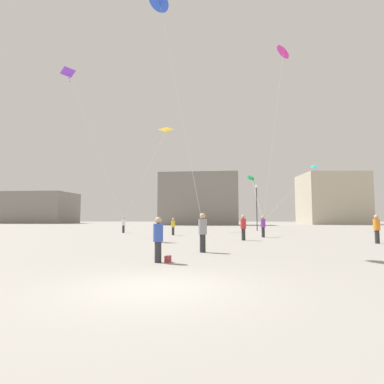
% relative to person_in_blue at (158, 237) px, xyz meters
% --- Properties ---
extents(ground_plane, '(300.00, 300.00, 0.00)m').
position_rel_person_in_blue_xyz_m(ground_plane, '(0.62, -4.09, -0.90)').
color(ground_plane, gray).
extents(person_in_blue, '(0.36, 0.36, 1.64)m').
position_rel_person_in_blue_xyz_m(person_in_blue, '(0.00, 0.00, 0.00)').
color(person_in_blue, '#2D2D33').
rests_on(person_in_blue, ground_plane).
extents(person_in_grey, '(0.40, 0.40, 1.84)m').
position_rel_person_in_blue_xyz_m(person_in_grey, '(1.56, 3.52, 0.11)').
color(person_in_grey, '#2D2D33').
rests_on(person_in_grey, ground_plane).
extents(person_in_white, '(0.38, 0.38, 1.77)m').
position_rel_person_in_blue_xyz_m(person_in_white, '(-7.56, 23.16, 0.07)').
color(person_in_white, '#2D2D33').
rests_on(person_in_white, ground_plane).
extents(person_in_red, '(0.40, 0.40, 1.86)m').
position_rel_person_in_blue_xyz_m(person_in_red, '(4.38, 11.74, 0.12)').
color(person_in_red, '#2D2D33').
rests_on(person_in_red, ground_plane).
extents(person_in_yellow, '(0.36, 0.36, 1.63)m').
position_rel_person_in_blue_xyz_m(person_in_yellow, '(-1.51, 18.52, -0.01)').
color(person_in_yellow, '#2D2D33').
rests_on(person_in_yellow, ground_plane).
extents(person_in_purple, '(0.40, 0.40, 1.82)m').
position_rel_person_in_blue_xyz_m(person_in_purple, '(6.46, 15.54, 0.10)').
color(person_in_purple, '#2D2D33').
rests_on(person_in_purple, ground_plane).
extents(person_in_orange, '(0.40, 0.40, 1.83)m').
position_rel_person_in_blue_xyz_m(person_in_orange, '(12.55, 9.27, 0.10)').
color(person_in_orange, '#2D2D33').
rests_on(person_in_orange, ground_plane).
extents(kite_amber_delta, '(4.71, 6.10, 12.32)m').
position_rel_person_in_blue_xyz_m(kite_amber_delta, '(-3.71, 28.67, 12.14)').
color(kite_amber_delta, yellow).
extents(kite_magenta_diamond, '(1.99, 3.44, 14.06)m').
position_rel_person_in_blue_xyz_m(kite_magenta_diamond, '(7.86, 12.83, 13.83)').
color(kite_magenta_diamond, '#D12899').
extents(kite_cyan_diamond, '(9.74, 14.99, 7.40)m').
position_rel_person_in_blue_xyz_m(kite_cyan_diamond, '(15.40, 29.55, 7.28)').
color(kite_cyan_diamond, '#1EB2C6').
extents(kite_cobalt_diamond, '(3.32, 2.65, 13.01)m').
position_rel_person_in_blue_xyz_m(kite_cobalt_diamond, '(-0.88, 5.28, 12.91)').
color(kite_cobalt_diamond, blue).
extents(kite_emerald_diamond, '(1.28, 12.56, 5.74)m').
position_rel_person_in_blue_xyz_m(kite_emerald_diamond, '(7.17, 27.38, 5.65)').
color(kite_emerald_diamond, green).
extents(kite_violet_delta, '(3.36, 9.37, 13.22)m').
position_rel_person_in_blue_xyz_m(kite_violet_delta, '(-10.17, 14.56, 12.91)').
color(kite_violet_delta, purple).
extents(building_left_hall, '(23.71, 16.31, 9.97)m').
position_rel_person_in_blue_xyz_m(building_left_hall, '(-54.38, 88.77, 4.08)').
color(building_left_hall, gray).
rests_on(building_left_hall, ground_plane).
extents(building_centre_hall, '(19.40, 11.18, 12.60)m').
position_rel_person_in_blue_xyz_m(building_centre_hall, '(-0.38, 66.43, 5.40)').
color(building_centre_hall, gray).
rests_on(building_centre_hall, ground_plane).
extents(building_right_hall, '(16.47, 13.61, 13.71)m').
position_rel_person_in_blue_xyz_m(building_right_hall, '(35.62, 76.05, 5.95)').
color(building_right_hall, '#B2A893').
rests_on(building_right_hall, ground_plane).
extents(lamppost_east, '(0.36, 0.36, 5.95)m').
position_rel_person_in_blue_xyz_m(lamppost_east, '(8.16, 29.87, 2.99)').
color(lamppost_east, '#2D2D30').
rests_on(lamppost_east, ground_plane).
extents(handbag_beside_flyer, '(0.23, 0.35, 0.24)m').
position_rel_person_in_blue_xyz_m(handbag_beside_flyer, '(0.35, 0.10, -0.78)').
color(handbag_beside_flyer, maroon).
rests_on(handbag_beside_flyer, ground_plane).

